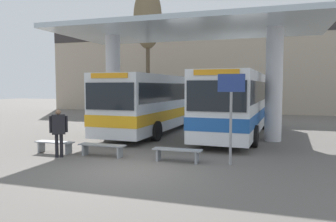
{
  "coord_description": "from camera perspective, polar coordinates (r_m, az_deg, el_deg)",
  "views": [
    {
      "loc": [
        4.31,
        -9.34,
        2.66
      ],
      "look_at": [
        0.0,
        4.04,
        1.6
      ],
      "focal_mm": 35.0,
      "sensor_mm": 36.0,
      "label": 1
    }
  ],
  "objects": [
    {
      "name": "ground_plane",
      "position": [
        10.62,
        -6.8,
        -10.21
      ],
      "size": [
        100.0,
        100.0,
        0.0
      ],
      "primitive_type": "plane",
      "color": "#605B56"
    },
    {
      "name": "townhouse_backdrop",
      "position": [
        33.21,
        10.48,
        9.75
      ],
      "size": [
        40.0,
        0.58,
        10.05
      ],
      "color": "tan",
      "rests_on": "ground_plane"
    },
    {
      "name": "station_canopy",
      "position": [
        17.37,
        3.42,
        11.72
      ],
      "size": [
        13.64,
        6.7,
        5.73
      ],
      "color": "silver",
      "rests_on": "ground_plane"
    },
    {
      "name": "transit_bus_left_bay",
      "position": [
        19.72,
        -1.58,
        1.86
      ],
      "size": [
        3.05,
        11.99,
        3.27
      ],
      "rotation": [
        0.0,
        0.0,
        3.11
      ],
      "color": "silver",
      "rests_on": "ground_plane"
    },
    {
      "name": "transit_bus_center_bay",
      "position": [
        18.29,
        12.0,
        1.7
      ],
      "size": [
        3.17,
        11.3,
        3.35
      ],
      "rotation": [
        0.0,
        0.0,
        3.1
      ],
      "color": "silver",
      "rests_on": "ground_plane"
    },
    {
      "name": "waiting_bench_near_pillar",
      "position": [
        11.6,
        1.62,
        -7.2
      ],
      "size": [
        1.75,
        0.44,
        0.46
      ],
      "color": "gray",
      "rests_on": "ground_plane"
    },
    {
      "name": "waiting_bench_mid_platform",
      "position": [
        12.74,
        -11.41,
        -6.23
      ],
      "size": [
        1.85,
        0.44,
        0.46
      ],
      "color": "gray",
      "rests_on": "ground_plane"
    },
    {
      "name": "waiting_bench_far_platform",
      "position": [
        13.9,
        -19.13,
        -5.54
      ],
      "size": [
        1.61,
        0.44,
        0.46
      ],
      "color": "gray",
      "rests_on": "ground_plane"
    },
    {
      "name": "info_sign_platform",
      "position": [
        11.14,
        10.93,
        1.8
      ],
      "size": [
        0.9,
        0.09,
        3.07
      ],
      "color": "gray",
      "rests_on": "ground_plane"
    },
    {
      "name": "pedestrian_waiting",
      "position": [
        12.89,
        -18.51,
        -2.84
      ],
      "size": [
        0.6,
        0.49,
        1.81
      ],
      "rotation": [
        0.0,
        0.0,
        0.61
      ],
      "color": "black",
      "rests_on": "ground_plane"
    },
    {
      "name": "poplar_tree_behind_left",
      "position": [
        28.14,
        -3.56,
        15.7
      ],
      "size": [
        2.34,
        2.34,
        10.92
      ],
      "color": "#473A2B",
      "rests_on": "ground_plane"
    },
    {
      "name": "parked_car_street",
      "position": [
        31.5,
        -2.47,
        1.37
      ],
      "size": [
        4.74,
        2.06,
        2.16
      ],
      "rotation": [
        0.0,
        0.0,
        0.02
      ],
      "color": "#B2B7BC",
      "rests_on": "ground_plane"
    }
  ]
}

